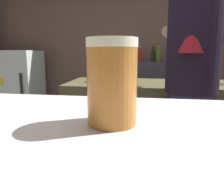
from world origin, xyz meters
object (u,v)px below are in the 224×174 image
at_px(mini_fridge, 19,88).
at_px(mixing_bowl, 100,79).
at_px(bottle_olive_oil, 158,55).
at_px(bottle_soy, 135,57).
at_px(bottle_hot_sauce, 153,55).
at_px(bartender, 191,78).
at_px(bottle_vinegar, 140,55).
at_px(chefs_knife, 214,84).
at_px(pint_glass_far, 112,82).

bearing_deg(mini_fridge, mixing_bowl, -36.41).
height_order(mixing_bowl, bottle_olive_oil, bottle_olive_oil).
bearing_deg(bottle_soy, mini_fridge, -173.66).
xyz_separation_m(mini_fridge, bottle_hot_sauce, (2.14, 0.09, 0.53)).
bearing_deg(mini_fridge, bartender, -35.00).
distance_m(mixing_bowl, bottle_soy, 1.43).
relative_size(mini_fridge, bottle_vinegar, 5.36).
relative_size(chefs_knife, bottle_vinegar, 1.05).
bearing_deg(bottle_hot_sauce, bottle_vinegar, 146.60).
height_order(bottle_soy, bottle_hot_sauce, bottle_hot_sauce).
xyz_separation_m(bottle_olive_oil, bottle_vinegar, (-0.27, 0.04, -0.01)).
relative_size(chefs_knife, bottle_olive_oil, 0.91).
xyz_separation_m(bartender, bottle_soy, (-0.43, 1.82, 0.10)).
relative_size(mixing_bowl, bottle_soy, 1.12).
height_order(bottle_olive_oil, bottle_vinegar, bottle_olive_oil).
bearing_deg(mixing_bowl, bottle_hot_sauce, 66.83).
distance_m(mixing_bowl, pint_glass_far, 1.59).
height_order(bartender, chefs_knife, bartender).
relative_size(mixing_bowl, bottle_olive_oil, 0.77).
relative_size(bottle_soy, bottle_olive_oil, 0.69).
height_order(chefs_knife, pint_glass_far, pint_glass_far).
distance_m(chefs_knife, bottle_soy, 1.60).
bearing_deg(pint_glass_far, bottle_vinegar, 89.58).
xyz_separation_m(bartender, bottle_vinegar, (-0.35, 1.83, 0.12)).
distance_m(bartender, bottle_vinegar, 1.86).
relative_size(chefs_knife, pint_glass_far, 1.84).
bearing_deg(chefs_knife, pint_glass_far, -90.74).
xyz_separation_m(chefs_knife, bottle_olive_oil, (-0.36, 1.39, 0.24)).
relative_size(chefs_knife, bottle_soy, 1.31).
bearing_deg(bottle_vinegar, bottle_hot_sauce, -33.40).
xyz_separation_m(bartender, pint_glass_far, (-0.37, -1.11, 0.12)).
bearing_deg(mini_fridge, pint_glass_far, -54.63).
distance_m(bottle_soy, bottle_hot_sauce, 0.29).
bearing_deg(bottle_soy, bottle_vinegar, 2.83).
distance_m(bartender, mixing_bowl, 0.83).
bearing_deg(mini_fridge, bottle_vinegar, 6.21).
height_order(mixing_bowl, bottle_soy, bottle_soy).
xyz_separation_m(mini_fridge, chefs_knife, (2.59, -1.21, 0.31)).
bearing_deg(bottle_hot_sauce, bartender, -84.50).
bearing_deg(bottle_vinegar, chefs_knife, -65.94).
bearing_deg(mini_fridge, bottle_olive_oil, 4.55).
bearing_deg(bartender, bottle_hot_sauce, 23.70).
relative_size(bottle_olive_oil, bottle_hot_sauce, 1.13).
relative_size(pint_glass_far, bottle_vinegar, 0.57).
xyz_separation_m(mini_fridge, mixing_bowl, (1.60, -1.18, 0.33)).
relative_size(bottle_hot_sauce, bottle_vinegar, 1.03).
distance_m(mixing_bowl, bottle_hot_sauce, 1.39).
relative_size(bottle_soy, bottle_vinegar, 0.80).
bearing_deg(chefs_knife, mini_fridge, 177.68).
bearing_deg(bottle_vinegar, pint_glass_far, -90.42).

